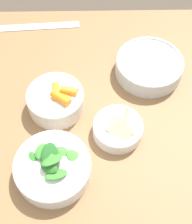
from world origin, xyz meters
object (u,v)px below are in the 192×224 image
at_px(bowl_greens, 53,167).
at_px(bowl_beans_hotdog, 149,67).
at_px(bowl_carrots, 56,99).
at_px(bowl_cookies, 118,128).
at_px(ruler, 34,27).

xyz_separation_m(bowl_greens, bowl_beans_hotdog, (0.26, 0.31, -0.00)).
distance_m(bowl_carrots, bowl_beans_hotdog, 0.29).
distance_m(bowl_greens, bowl_cookies, 0.19).
height_order(bowl_cookies, ruler, bowl_cookies).
relative_size(bowl_carrots, bowl_cookies, 1.16).
height_order(bowl_beans_hotdog, ruler, bowl_beans_hotdog).
xyz_separation_m(bowl_beans_hotdog, ruler, (-0.36, 0.20, -0.02)).
relative_size(bowl_cookies, ruler, 0.44).
bearing_deg(ruler, bowl_greens, -79.22).
xyz_separation_m(bowl_cookies, ruler, (-0.26, 0.41, -0.02)).
relative_size(bowl_carrots, bowl_beans_hotdog, 0.79).
height_order(bowl_greens, ruler, bowl_greens).
height_order(bowl_greens, bowl_beans_hotdog, bowl_greens).
xyz_separation_m(bowl_greens, bowl_cookies, (0.16, 0.11, -0.01)).
bearing_deg(bowl_beans_hotdog, bowl_greens, -130.05).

